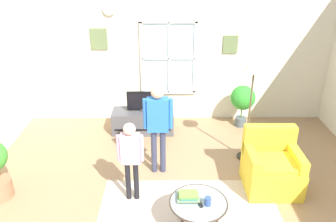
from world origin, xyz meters
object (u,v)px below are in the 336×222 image
(coffee_table, at_px, (198,204))
(book_stack, at_px, (188,196))
(person_pink_shirt, at_px, (131,153))
(armchair, at_px, (271,167))
(cup, at_px, (208,201))
(tv_stand, at_px, (143,121))
(remote_near_books, at_px, (200,203))
(person_blue_shirt, at_px, (158,120))
(floor_lamp, at_px, (254,76))
(television, at_px, (143,101))
(potted_plant_by_window, at_px, (243,100))

(coffee_table, relative_size, book_stack, 2.61)
(coffee_table, height_order, person_pink_shirt, person_pink_shirt)
(armchair, height_order, cup, armchair)
(tv_stand, height_order, remote_near_books, remote_near_books)
(person_blue_shirt, relative_size, floor_lamp, 0.83)
(remote_near_books, distance_m, person_blue_shirt, 1.47)
(book_stack, distance_m, person_pink_shirt, 0.96)
(television, relative_size, coffee_table, 0.82)
(television, height_order, potted_plant_by_window, potted_plant_by_window)
(potted_plant_by_window, bearing_deg, book_stack, -113.99)
(coffee_table, bearing_deg, tv_stand, 107.57)
(coffee_table, relative_size, person_blue_shirt, 0.49)
(cup, xyz_separation_m, floor_lamp, (0.85, 1.71, 0.97))
(book_stack, bearing_deg, potted_plant_by_window, 66.01)
(television, xyz_separation_m, book_stack, (0.70, -2.55, -0.16))
(remote_near_books, relative_size, person_blue_shirt, 0.10)
(cup, xyz_separation_m, person_blue_shirt, (-0.61, 1.32, 0.42))
(book_stack, distance_m, person_blue_shirt, 1.34)
(tv_stand, xyz_separation_m, armchair, (1.97, -1.73, 0.11))
(television, bearing_deg, potted_plant_by_window, 6.55)
(armchair, height_order, person_blue_shirt, person_blue_shirt)
(television, distance_m, armchair, 2.64)
(tv_stand, bearing_deg, book_stack, -74.59)
(tv_stand, relative_size, television, 2.00)
(cup, distance_m, remote_near_books, 0.10)
(floor_lamp, bearing_deg, television, 151.93)
(armchair, relative_size, remote_near_books, 6.21)
(person_blue_shirt, bearing_deg, coffee_table, -68.27)
(cup, bearing_deg, book_stack, 155.57)
(cup, distance_m, potted_plant_by_window, 3.05)
(armchair, xyz_separation_m, potted_plant_by_window, (-0.03, 1.95, 0.25))
(potted_plant_by_window, distance_m, floor_lamp, 1.48)
(cup, bearing_deg, remote_near_books, 170.10)
(book_stack, bearing_deg, remote_near_books, -32.91)
(book_stack, relative_size, cup, 2.52)
(armchair, height_order, floor_lamp, floor_lamp)
(tv_stand, height_order, person_blue_shirt, person_blue_shirt)
(cup, height_order, remote_near_books, cup)
(coffee_table, relative_size, floor_lamp, 0.41)
(television, distance_m, floor_lamp, 2.17)
(tv_stand, distance_m, potted_plant_by_window, 1.99)
(armchair, relative_size, person_pink_shirt, 0.73)
(book_stack, bearing_deg, coffee_table, -22.54)
(tv_stand, distance_m, person_blue_shirt, 1.54)
(television, bearing_deg, armchair, -41.22)
(remote_near_books, relative_size, potted_plant_by_window, 0.16)
(tv_stand, bearing_deg, cup, -70.75)
(coffee_table, bearing_deg, remote_near_books, -71.49)
(tv_stand, xyz_separation_m, floor_lamp, (1.77, -0.95, 1.25))
(potted_plant_by_window, bearing_deg, coffee_table, -111.53)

